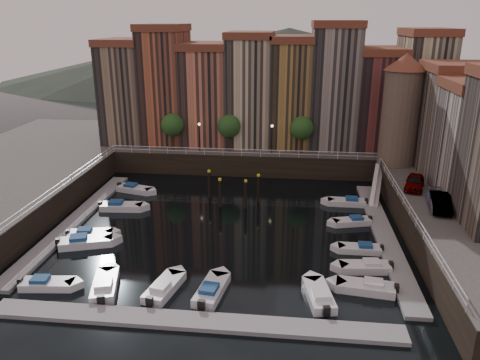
# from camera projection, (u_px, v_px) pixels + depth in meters

# --- Properties ---
(ground) EXTENTS (200.00, 200.00, 0.00)m
(ground) POSITION_uv_depth(u_px,v_px,m) (226.00, 225.00, 49.51)
(ground) COLOR black
(ground) RESTS_ON ground
(quay_far) EXTENTS (80.00, 20.00, 3.00)m
(quay_far) POSITION_uv_depth(u_px,v_px,m) (248.00, 148.00, 73.44)
(quay_far) COLOR black
(quay_far) RESTS_ON ground
(dock_left) EXTENTS (2.00, 28.00, 0.35)m
(dock_left) POSITION_uv_depth(u_px,v_px,m) (75.00, 220.00, 50.20)
(dock_left) COLOR gray
(dock_left) RESTS_ON ground
(dock_right) EXTENTS (2.00, 28.00, 0.35)m
(dock_right) POSITION_uv_depth(u_px,v_px,m) (384.00, 235.00, 46.83)
(dock_right) COLOR gray
(dock_right) RESTS_ON ground
(dock_near) EXTENTS (30.00, 2.00, 0.35)m
(dock_near) POSITION_uv_depth(u_px,v_px,m) (193.00, 321.00, 33.48)
(dock_near) COLOR gray
(dock_near) RESTS_ON ground
(mountains) EXTENTS (145.00, 100.00, 18.00)m
(mountains) POSITION_uv_depth(u_px,v_px,m) (278.00, 61.00, 150.08)
(mountains) COLOR #2D382D
(mountains) RESTS_ON ground
(far_terrace) EXTENTS (48.70, 10.30, 17.50)m
(far_terrace) POSITION_uv_depth(u_px,v_px,m) (270.00, 90.00, 67.66)
(far_terrace) COLOR #856C54
(far_terrace) RESTS_ON quay_far
(corner_tower) EXTENTS (5.20, 5.20, 13.80)m
(corner_tower) POSITION_uv_depth(u_px,v_px,m) (401.00, 108.00, 57.72)
(corner_tower) COLOR #6B5B4C
(corner_tower) RESTS_ON quay_right
(promenade_trees) EXTENTS (21.20, 3.20, 5.20)m
(promenade_trees) POSITION_uv_depth(u_px,v_px,m) (234.00, 126.00, 64.59)
(promenade_trees) COLOR black
(promenade_trees) RESTS_ON quay_far
(street_lamps) EXTENTS (10.36, 0.36, 4.18)m
(street_lamps) POSITION_uv_depth(u_px,v_px,m) (235.00, 133.00, 63.85)
(street_lamps) COLOR black
(street_lamps) RESTS_ON quay_far
(railings) EXTENTS (36.08, 34.04, 0.52)m
(railings) POSITION_uv_depth(u_px,v_px,m) (231.00, 176.00, 52.86)
(railings) COLOR white
(railings) RESTS_ON ground
(gangway) EXTENTS (2.78, 8.32, 3.73)m
(gangway) POSITION_uv_depth(u_px,v_px,m) (377.00, 183.00, 56.50)
(gangway) COLOR white
(gangway) RESTS_ON ground
(mooring_pilings) EXTENTS (6.38, 3.44, 3.78)m
(mooring_pilings) POSITION_uv_depth(u_px,v_px,m) (233.00, 190.00, 54.75)
(mooring_pilings) COLOR black
(mooring_pilings) RESTS_ON ground
(boat_left_0) EXTENTS (4.58, 2.05, 1.03)m
(boat_left_0) POSITION_uv_depth(u_px,v_px,m) (46.00, 284.00, 37.84)
(boat_left_0) COLOR silver
(boat_left_0) RESTS_ON ground
(boat_left_1) EXTENTS (5.34, 3.36, 1.20)m
(boat_left_1) POSITION_uv_depth(u_px,v_px,m) (85.00, 242.00, 44.84)
(boat_left_1) COLOR silver
(boat_left_1) RESTS_ON ground
(boat_left_2) EXTENTS (4.66, 2.46, 1.04)m
(boat_left_2) POSITION_uv_depth(u_px,v_px,m) (90.00, 234.00, 46.63)
(boat_left_2) COLOR silver
(boat_left_2) RESTS_ON ground
(boat_left_3) EXTENTS (5.07, 2.17, 1.15)m
(boat_left_3) POSITION_uv_depth(u_px,v_px,m) (121.00, 206.00, 53.37)
(boat_left_3) COLOR silver
(boat_left_3) RESTS_ON ground
(boat_left_4) EXTENTS (4.90, 2.84, 1.10)m
(boat_left_4) POSITION_uv_depth(u_px,v_px,m) (134.00, 189.00, 58.90)
(boat_left_4) COLOR silver
(boat_left_4) RESTS_ON ground
(boat_right_0) EXTENTS (4.94, 2.33, 1.11)m
(boat_right_0) POSITION_uv_depth(u_px,v_px,m) (367.00, 287.00, 37.33)
(boat_right_0) COLOR silver
(boat_right_0) RESTS_ON ground
(boat_right_1) EXTENTS (4.66, 2.04, 1.05)m
(boat_right_1) POSITION_uv_depth(u_px,v_px,m) (366.00, 267.00, 40.41)
(boat_right_1) COLOR silver
(boat_right_1) RESTS_ON ground
(boat_right_2) EXTENTS (4.15, 1.54, 0.95)m
(boat_right_2) POSITION_uv_depth(u_px,v_px,m) (360.00, 249.00, 43.70)
(boat_right_2) COLOR silver
(boat_right_2) RESTS_ON ground
(boat_right_3) EXTENTS (4.32, 2.49, 0.97)m
(boat_right_3) POSITION_uv_depth(u_px,v_px,m) (352.00, 221.00, 49.56)
(boat_right_3) COLOR silver
(boat_right_3) RESTS_ON ground
(boat_right_4) EXTENTS (4.61, 1.74, 1.06)m
(boat_right_4) POSITION_uv_depth(u_px,v_px,m) (347.00, 202.00, 54.74)
(boat_right_4) COLOR silver
(boat_right_4) RESTS_ON ground
(boat_near_0) EXTENTS (3.00, 5.19, 1.16)m
(boat_near_0) POSITION_uv_depth(u_px,v_px,m) (105.00, 286.00, 37.54)
(boat_near_0) COLOR silver
(boat_near_0) RESTS_ON ground
(boat_near_1) EXTENTS (2.69, 4.99, 1.12)m
(boat_near_1) POSITION_uv_depth(u_px,v_px,m) (164.00, 288.00, 37.24)
(boat_near_1) COLOR silver
(boat_near_1) RESTS_ON ground
(boat_near_2) EXTENTS (2.49, 5.09, 1.14)m
(boat_near_2) POSITION_uv_depth(u_px,v_px,m) (211.00, 290.00, 36.89)
(boat_near_2) COLOR silver
(boat_near_2) RESTS_ON ground
(boat_near_3) EXTENTS (2.59, 5.03, 1.13)m
(boat_near_3) POSITION_uv_depth(u_px,v_px,m) (319.00, 296.00, 36.19)
(boat_near_3) COLOR silver
(boat_near_3) RESTS_ON ground
(car_a) EXTENTS (3.17, 4.95, 1.57)m
(car_a) POSITION_uv_depth(u_px,v_px,m) (415.00, 183.00, 50.83)
(car_a) COLOR gray
(car_a) RESTS_ON quay_right
(car_b) EXTENTS (2.38, 4.98, 1.57)m
(car_b) POSITION_uv_depth(u_px,v_px,m) (440.00, 203.00, 45.24)
(car_b) COLOR gray
(car_b) RESTS_ON quay_right
(car_c) EXTENTS (2.59, 5.06, 1.41)m
(car_c) POSITION_uv_depth(u_px,v_px,m) (439.00, 202.00, 45.71)
(car_c) COLOR gray
(car_c) RESTS_ON quay_right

